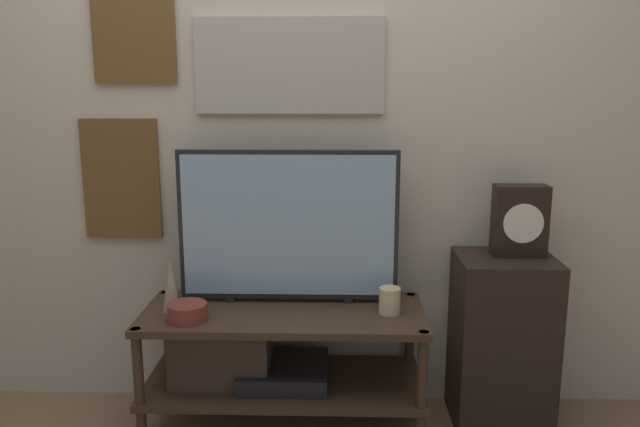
{
  "coord_description": "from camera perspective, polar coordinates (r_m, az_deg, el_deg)",
  "views": [
    {
      "loc": [
        0.21,
        -2.11,
        1.41
      ],
      "look_at": [
        0.15,
        0.28,
        0.91
      ],
      "focal_mm": 35.0,
      "sensor_mm": 36.0,
      "label": 1
    }
  ],
  "objects": [
    {
      "name": "side_table",
      "position": [
        2.76,
        16.26,
        -11.11
      ],
      "size": [
        0.39,
        0.34,
        0.72
      ],
      "color": "black",
      "rests_on": "ground_plane"
    },
    {
      "name": "vase_wide_bowl",
      "position": [
        2.5,
        -12.02,
        -8.78
      ],
      "size": [
        0.15,
        0.15,
        0.07
      ],
      "color": "brown",
      "rests_on": "media_console"
    },
    {
      "name": "television",
      "position": [
        2.57,
        -2.91,
        -1.11
      ],
      "size": [
        0.91,
        0.05,
        0.64
      ],
      "color": "black",
      "rests_on": "media_console"
    },
    {
      "name": "wall_back",
      "position": [
        2.69,
        -3.19,
        10.46
      ],
      "size": [
        6.4,
        0.08,
        2.7
      ],
      "color": "beige",
      "rests_on": "ground_plane"
    },
    {
      "name": "mantel_clock",
      "position": [
        2.65,
        17.79,
        -0.63
      ],
      "size": [
        0.21,
        0.11,
        0.29
      ],
      "color": "black",
      "rests_on": "side_table"
    },
    {
      "name": "candle_jar",
      "position": [
        2.53,
        6.39,
        -7.91
      ],
      "size": [
        0.09,
        0.09,
        0.11
      ],
      "color": "beige",
      "rests_on": "media_console"
    },
    {
      "name": "media_console",
      "position": [
        2.64,
        -5.3,
        -12.66
      ],
      "size": [
        1.14,
        0.48,
        0.51
      ],
      "color": "#422D1E",
      "rests_on": "ground_plane"
    },
    {
      "name": "vase_slim_bronze",
      "position": [
        2.59,
        -13.49,
        -6.34
      ],
      "size": [
        0.07,
        0.07,
        0.22
      ],
      "color": "tan",
      "rests_on": "media_console"
    }
  ]
}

